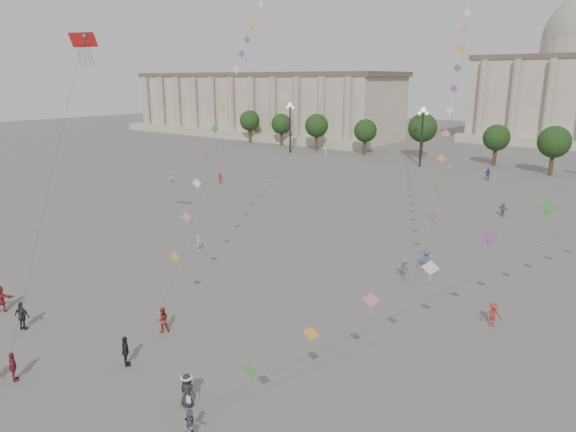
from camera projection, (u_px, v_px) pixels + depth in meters
The scene contains 24 objects.
ground at pixel (171, 340), 31.53m from camera, with size 360.00×360.00×0.00m, color #5E5B58.
hall_west at pixel (258, 105), 145.41m from camera, with size 84.00×26.22×17.20m.
tree_row at pixel (522, 139), 89.47m from camera, with size 137.12×5.12×8.00m.
lamp_post_far_west at pixel (290, 118), 109.66m from camera, with size 2.00×0.90×10.65m.
lamp_post_mid_west at pixel (422, 126), 91.80m from camera, with size 2.00×0.90×10.65m.
person_crowd_0 at pixel (488, 174), 80.87m from camera, with size 1.13×0.47×1.93m, color navy.
person_crowd_1 at pixel (171, 178), 79.41m from camera, with size 0.72×0.56×1.49m, color silver.
person_crowd_2 at pixel (221, 178), 78.38m from camera, with size 1.05×0.61×1.63m, color maroon.
person_crowd_4 at pixel (449, 167), 88.33m from camera, with size 1.41×0.45×1.52m, color white.
person_crowd_6 at pixel (404, 269), 40.80m from camera, with size 1.18×0.68×1.82m, color slate.
person_crowd_8 at pixel (493, 315), 33.12m from camera, with size 1.04×0.60×1.61m, color maroon.
person_crowd_10 at pixel (326, 153), 103.39m from camera, with size 0.71×0.46×1.94m, color silver.
person_crowd_12 at pixel (503, 210), 59.78m from camera, with size 1.48×0.47×1.60m, color slate.
person_crowd_13 at pixel (199, 243), 47.79m from camera, with size 0.54×0.36×1.49m, color #B8B9B5.
tourist_0 at pixel (13, 367), 27.09m from camera, with size 0.97×0.40×1.66m, color maroon.
tourist_1 at pixel (126, 351), 28.52m from camera, with size 1.04×0.43×1.78m, color black.
tourist_2 at pixel (1, 299), 35.22m from camera, with size 1.73×0.55×1.87m, color maroon.
tourist_4 at pixel (22, 316), 32.65m from camera, with size 1.09×0.45×1.86m, color black.
kite_flyer_0 at pixel (163, 320), 32.40m from camera, with size 0.80×0.62×1.65m, color maroon.
kite_flyer_1 at pixel (426, 260), 42.70m from camera, with size 1.20×0.69×1.86m, color #345176.
kite_flyer_2 at pixel (191, 427), 22.42m from camera, with size 0.80×0.62×1.64m, color #5C5C61.
hat_person at pixel (187, 390), 24.98m from camera, with size 0.91×0.65×1.73m.
dragon_kite at pixel (84, 52), 38.06m from camera, with size 6.33×6.74×23.19m.
kite_train_west at pixel (254, 27), 57.25m from camera, with size 29.98×49.97×69.93m.
Camera 1 is at (23.24, -17.97, 15.56)m, focal length 32.00 mm.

